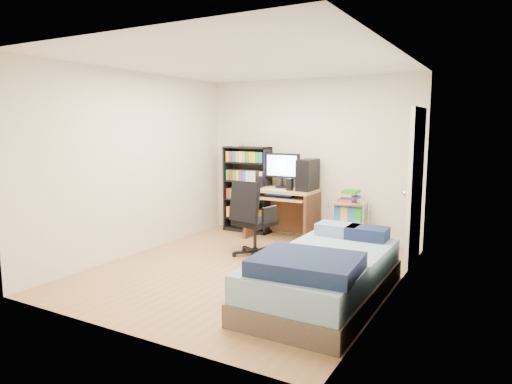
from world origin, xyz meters
The scene contains 7 objects.
room centered at (0.00, 0.00, 1.25)m, with size 3.58×4.08×2.58m.
media_shelf centered at (-1.06, 1.84, 0.74)m, with size 0.81×0.27×1.49m.
computer_desk centered at (-0.21, 1.70, 0.73)m, with size 1.07×0.62×1.34m.
office_chair centered at (-0.23, 0.59, 0.33)m, with size 0.72×0.72×1.05m.
wire_cart centered at (0.74, 1.71, 0.55)m, with size 0.55×0.42×0.84m.
bed centered at (1.19, -0.45, 0.27)m, with size 1.08×2.16×0.62m.
door centered at (1.72, 1.35, 1.00)m, with size 0.12×0.80×2.00m.
Camera 1 is at (2.78, -4.67, 1.76)m, focal length 32.00 mm.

